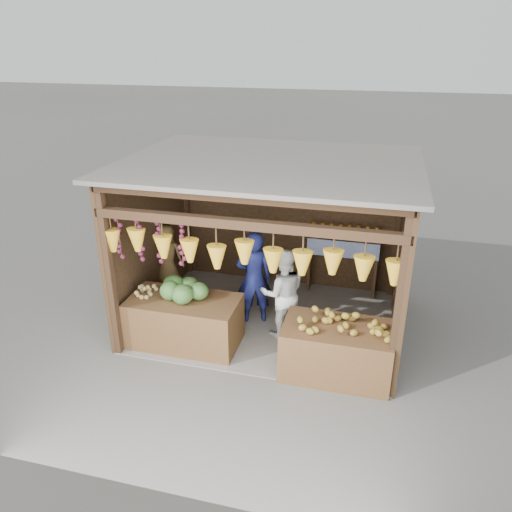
{
  "coord_description": "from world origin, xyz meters",
  "views": [
    {
      "loc": [
        1.58,
        -6.95,
        4.29
      ],
      "look_at": [
        -0.19,
        -0.1,
        1.19
      ],
      "focal_mm": 35.0,
      "sensor_mm": 36.0,
      "label": 1
    }
  ],
  "objects": [
    {
      "name": "ground",
      "position": [
        0.0,
        0.0,
        0.0
      ],
      "size": [
        80.0,
        80.0,
        0.0
      ],
      "primitive_type": "plane",
      "color": "#514F49",
      "rests_on": "ground"
    },
    {
      "name": "stall_structure",
      "position": [
        -0.03,
        -0.04,
        1.67
      ],
      "size": [
        4.3,
        3.3,
        2.66
      ],
      "color": "slate",
      "rests_on": "ground"
    },
    {
      "name": "back_shelf",
      "position": [
        1.05,
        1.28,
        0.87
      ],
      "size": [
        1.25,
        0.32,
        1.32
      ],
      "color": "#382314",
      "rests_on": "ground"
    },
    {
      "name": "counter_left",
      "position": [
        -1.07,
        -0.96,
        0.38
      ],
      "size": [
        1.64,
        0.85,
        0.75
      ],
      "primitive_type": "cube",
      "color": "#4C3319",
      "rests_on": "ground"
    },
    {
      "name": "counter_right",
      "position": [
        1.22,
        -1.14,
        0.37
      ],
      "size": [
        1.47,
        0.85,
        0.74
      ],
      "primitive_type": "cube",
      "color": "#4D3419",
      "rests_on": "ground"
    },
    {
      "name": "stool",
      "position": [
        -1.82,
        0.21,
        0.17
      ],
      "size": [
        0.35,
        0.35,
        0.33
      ],
      "primitive_type": "cube",
      "color": "black",
      "rests_on": "ground"
    },
    {
      "name": "man_standing",
      "position": [
        -0.23,
        -0.06,
        0.79
      ],
      "size": [
        0.67,
        0.56,
        1.58
      ],
      "primitive_type": "imported",
      "rotation": [
        0.0,
        0.0,
        3.5
      ],
      "color": "navy",
      "rests_on": "ground"
    },
    {
      "name": "woman_standing",
      "position": [
        0.3,
        -0.34,
        0.72
      ],
      "size": [
        0.84,
        0.74,
        1.45
      ],
      "primitive_type": "imported",
      "rotation": [
        0.0,
        0.0,
        3.47
      ],
      "color": "silver",
      "rests_on": "ground"
    },
    {
      "name": "vendor_seated",
      "position": [
        -1.82,
        0.21,
        0.88
      ],
      "size": [
        0.56,
        0.38,
        1.1
      ],
      "primitive_type": "imported",
      "rotation": [
        0.0,
        0.0,
        3.09
      ],
      "color": "brown",
      "rests_on": "stool"
    },
    {
      "name": "melon_pile",
      "position": [
        -1.07,
        -0.88,
        0.91
      ],
      "size": [
        1.0,
        0.5,
        0.32
      ],
      "primitive_type": null,
      "color": "#1C4412",
      "rests_on": "counter_left"
    },
    {
      "name": "tanfruit_pile",
      "position": [
        -1.68,
        -0.96,
        0.82
      ],
      "size": [
        0.34,
        0.4,
        0.13
      ],
      "primitive_type": null,
      "color": "olive",
      "rests_on": "counter_left"
    },
    {
      "name": "mango_pile",
      "position": [
        1.29,
        -1.19,
        0.85
      ],
      "size": [
        1.4,
        0.64,
        0.22
      ],
      "primitive_type": null,
      "color": "#B65018",
      "rests_on": "counter_right"
    }
  ]
}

